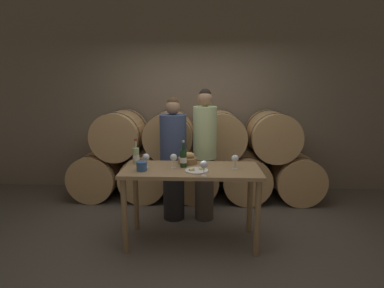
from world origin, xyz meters
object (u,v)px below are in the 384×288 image
person_right (205,154)px  wine_glass_far_left (146,157)px  cheese_plate (197,170)px  wine_glass_left (174,158)px  wine_bottle_white (136,156)px  wine_glass_right (235,159)px  person_left (173,159)px  blue_crock (142,166)px  wine_glass_center (204,165)px  wine_bottle_red (183,158)px  tasting_table (192,180)px  bread_basket (188,159)px

person_right → wine_glass_far_left: size_ratio=11.00×
cheese_plate → wine_glass_left: wine_glass_left is taller
wine_bottle_white → wine_glass_right: wine_bottle_white is taller
wine_glass_left → wine_glass_right: 0.68m
person_left → blue_crock: 0.79m
person_left → wine_glass_center: 0.99m
wine_bottle_red → person_right: bearing=67.0°
blue_crock → wine_glass_far_left: (0.02, 0.14, 0.06)m
wine_bottle_red → wine_bottle_white: (-0.56, 0.12, -0.00)m
person_left → wine_glass_far_left: person_left is taller
wine_glass_right → wine_bottle_red: bearing=174.8°
person_left → wine_bottle_white: bearing=-131.0°
person_right → wine_glass_center: (-0.01, -0.89, 0.09)m
cheese_plate → wine_bottle_red: bearing=133.8°
person_right → wine_glass_far_left: bearing=-138.0°
tasting_table → wine_glass_left: 0.32m
bread_basket → cheese_plate: (0.12, -0.32, -0.04)m
blue_crock → bread_basket: bearing=34.3°
person_right → wine_glass_left: person_right is taller
tasting_table → wine_glass_right: size_ratio=9.60×
cheese_plate → wine_glass_left: size_ratio=1.59×
person_left → wine_glass_left: person_left is taller
tasting_table → wine_bottle_white: 0.72m
wine_bottle_white → wine_glass_right: bearing=-8.3°
wine_bottle_red → bread_basket: (0.04, 0.16, -0.05)m
cheese_plate → wine_glass_center: size_ratio=1.59×
bread_basket → wine_glass_center: 0.52m
blue_crock → wine_glass_right: size_ratio=0.75×
wine_glass_center → wine_glass_right: (0.34, 0.27, 0.00)m
wine_bottle_white → wine_glass_right: size_ratio=1.88×
person_right → wine_bottle_red: bearing=-113.0°
blue_crock → wine_glass_far_left: wine_glass_far_left is taller
person_right → blue_crock: (-0.68, -0.73, 0.03)m
person_right → wine_glass_center: bearing=-90.5°
blue_crock → wine_glass_center: size_ratio=0.75×
bread_basket → wine_glass_right: size_ratio=1.40×
wine_glass_far_left → wine_glass_center: (0.65, -0.29, 0.00)m
wine_bottle_red → wine_glass_left: 0.11m
wine_glass_right → wine_bottle_white: bearing=171.7°
tasting_table → bread_basket: bearing=104.8°
person_right → person_left: bearing=-180.0°
person_left → wine_glass_right: person_left is taller
tasting_table → wine_glass_right: wine_glass_right is taller
person_right → wine_bottle_red: (-0.24, -0.57, 0.08)m
blue_crock → bread_basket: bread_basket is taller
person_left → wine_glass_center: person_left is taller
wine_glass_far_left → wine_glass_right: bearing=-1.3°
person_right → wine_bottle_white: bearing=-150.7°
wine_bottle_white → wine_bottle_red: bearing=-11.5°
person_right → blue_crock: bearing=-132.8°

